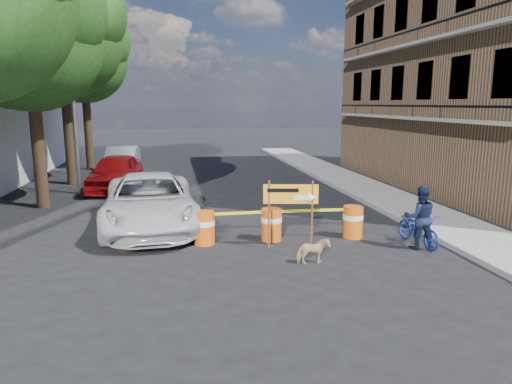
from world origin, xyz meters
name	(u,v)px	position (x,y,z in m)	size (l,w,h in m)	color
ground	(261,259)	(0.00, 0.00, 0.00)	(120.00, 120.00, 0.00)	black
sidewalk_east	(387,198)	(6.20, 6.00, 0.07)	(2.40, 40.00, 0.15)	gray
apartment_building	(498,51)	(12.00, 8.00, 6.00)	(8.00, 16.00, 12.00)	#866344
tree_mid_a	(30,36)	(-6.74, 7.00, 6.01)	(5.25, 5.00, 8.68)	#332316
tree_mid_b	(63,36)	(-6.73, 12.00, 6.71)	(5.67, 5.40, 9.62)	#332316
tree_far	(84,58)	(-6.74, 17.00, 6.22)	(5.04, 4.80, 8.84)	#332316
streetlamp	(74,88)	(-5.93, 9.50, 4.38)	(1.25, 0.18, 8.00)	gray
barrel_far_left	(129,231)	(-3.26, 1.48, 0.47)	(0.58, 0.58, 0.90)	#CC5E0C
barrel_mid_left	(204,227)	(-1.28, 1.51, 0.47)	(0.58, 0.58, 0.90)	#CC5E0C
barrel_mid_right	(271,224)	(0.57, 1.52, 0.47)	(0.58, 0.58, 0.90)	#CC5E0C
barrel_far_right	(353,221)	(2.91, 1.40, 0.47)	(0.58, 0.58, 0.90)	#CC5E0C
detour_sign	(298,199)	(1.07, 0.65, 1.33)	(1.39, 0.43, 1.82)	#592D19
pedestrian	(420,217)	(4.23, 0.14, 0.84)	(0.81, 0.63, 1.67)	black
bicycle	(419,215)	(4.36, 0.41, 0.84)	(0.58, 0.88, 1.68)	#1630B6
dog	(313,251)	(1.14, -0.53, 0.32)	(0.34, 0.75, 0.64)	tan
suv_white	(150,202)	(-2.80, 3.50, 0.81)	(2.69, 5.84, 1.62)	silver
sedan_red	(116,172)	(-4.56, 10.05, 0.79)	(1.86, 4.63, 1.58)	maroon
sedan_silver	(122,160)	(-4.80, 14.96, 0.73)	(1.55, 4.43, 1.46)	silver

